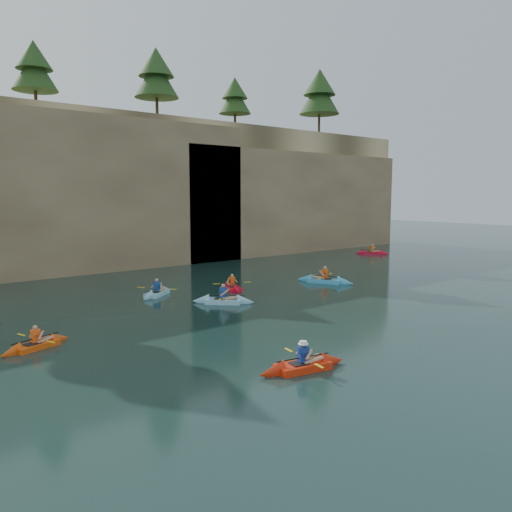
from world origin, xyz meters
TOP-DOWN VIEW (x-y plane):
  - ground at (0.00, 0.00)m, footprint 160.00×160.00m
  - cliff at (0.00, 30.00)m, footprint 70.00×16.00m
  - cliff_slab_center at (2.00, 22.60)m, footprint 24.00×2.40m
  - cliff_slab_east at (22.00, 22.60)m, footprint 26.00×2.40m
  - sea_cave_center at (-4.00, 21.95)m, footprint 3.50×1.00m
  - sea_cave_east at (10.00, 21.95)m, footprint 5.00×1.00m
  - cliff_pines at (0.00, 25.00)m, footprint 56.00×6.00m
  - main_kayaker at (-0.97, -1.41)m, footprint 3.22×2.13m
  - kayaker_orange at (-6.84, 6.27)m, footprint 2.84×2.03m
  - kayaker_ltblue_near at (2.71, 8.11)m, footprint 2.80×2.77m
  - kayaker_red_far at (5.26, 10.81)m, footprint 2.15×3.17m
  - kayaker_ltblue_mid at (1.05, 12.03)m, footprint 2.93×2.38m
  - kayaker_blue_east at (11.09, 8.94)m, footprint 2.40×3.72m
  - kayaker_extra_east at (25.64, 16.59)m, footprint 2.34×2.89m

SIDE VIEW (x-z plane):
  - ground at x=0.00m, z-range 0.00..0.00m
  - kayaker_orange at x=-6.84m, z-range -0.40..0.66m
  - kayaker_red_far at x=5.26m, z-range -0.43..0.72m
  - kayaker_extra_east at x=25.64m, z-range -0.44..0.72m
  - kayaker_ltblue_mid at x=1.05m, z-range -0.44..0.73m
  - kayaker_ltblue_near at x=2.71m, z-range -0.47..0.78m
  - main_kayaker at x=-0.97m, z-range -0.43..0.74m
  - kayaker_blue_east at x=11.09m, z-range -0.50..0.82m
  - sea_cave_center at x=-4.00m, z-range 0.00..3.20m
  - sea_cave_east at x=10.00m, z-range 0.00..4.50m
  - cliff_slab_east at x=22.00m, z-range 0.00..9.84m
  - cliff_slab_center at x=2.00m, z-range 0.00..11.40m
  - cliff at x=0.00m, z-range 0.00..12.00m
  - cliff_pines at x=0.00m, z-range 12.00..19.83m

